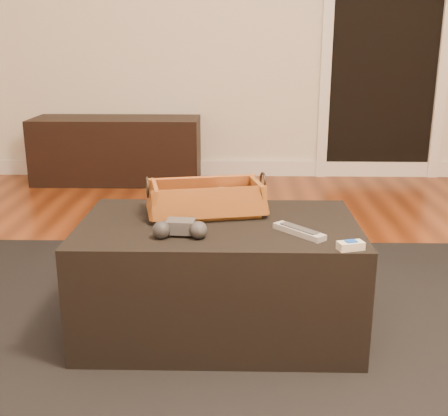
{
  "coord_description": "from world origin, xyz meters",
  "views": [
    {
      "loc": [
        0.17,
        -1.76,
        1.06
      ],
      "look_at": [
        0.12,
        0.14,
        0.49
      ],
      "focal_mm": 45.0,
      "sensor_mm": 36.0,
      "label": 1
    }
  ],
  "objects_px": {
    "wicker_basket": "(206,201)",
    "cream_gadget": "(351,245)",
    "ottoman": "(219,276)",
    "tv_remote": "(201,209)",
    "game_controller": "(180,229)",
    "media_cabinet": "(117,150)",
    "silver_remote": "(299,231)"
  },
  "relations": [
    {
      "from": "tv_remote",
      "to": "cream_gadget",
      "type": "relative_size",
      "value": 2.57
    },
    {
      "from": "media_cabinet",
      "to": "cream_gadget",
      "type": "xyz_separation_m",
      "value": [
        1.28,
        -2.61,
        0.2
      ]
    },
    {
      "from": "ottoman",
      "to": "tv_remote",
      "type": "height_order",
      "value": "tv_remote"
    },
    {
      "from": "ottoman",
      "to": "tv_remote",
      "type": "xyz_separation_m",
      "value": [
        -0.07,
        0.08,
        0.24
      ]
    },
    {
      "from": "tv_remote",
      "to": "cream_gadget",
      "type": "height_order",
      "value": "tv_remote"
    },
    {
      "from": "ottoman",
      "to": "wicker_basket",
      "type": "relative_size",
      "value": 2.12
    },
    {
      "from": "ottoman",
      "to": "game_controller",
      "type": "relative_size",
      "value": 5.47
    },
    {
      "from": "tv_remote",
      "to": "wicker_basket",
      "type": "height_order",
      "value": "wicker_basket"
    },
    {
      "from": "game_controller",
      "to": "tv_remote",
      "type": "bearing_deg",
      "value": 77.05
    },
    {
      "from": "tv_remote",
      "to": "game_controller",
      "type": "distance_m",
      "value": 0.25
    },
    {
      "from": "wicker_basket",
      "to": "game_controller",
      "type": "height_order",
      "value": "wicker_basket"
    },
    {
      "from": "game_controller",
      "to": "silver_remote",
      "type": "xyz_separation_m",
      "value": [
        0.4,
        0.04,
        -0.02
      ]
    },
    {
      "from": "ottoman",
      "to": "tv_remote",
      "type": "relative_size",
      "value": 4.34
    },
    {
      "from": "media_cabinet",
      "to": "wicker_basket",
      "type": "distance_m",
      "value": 2.4
    },
    {
      "from": "media_cabinet",
      "to": "ottoman",
      "type": "distance_m",
      "value": 2.5
    },
    {
      "from": "ottoman",
      "to": "cream_gadget",
      "type": "distance_m",
      "value": 0.55
    },
    {
      "from": "media_cabinet",
      "to": "wicker_basket",
      "type": "bearing_deg",
      "value": -70.11
    },
    {
      "from": "silver_remote",
      "to": "cream_gadget",
      "type": "distance_m",
      "value": 0.2
    },
    {
      "from": "media_cabinet",
      "to": "wicker_basket",
      "type": "height_order",
      "value": "wicker_basket"
    },
    {
      "from": "media_cabinet",
      "to": "ottoman",
      "type": "bearing_deg",
      "value": -69.83
    },
    {
      "from": "ottoman",
      "to": "silver_remote",
      "type": "bearing_deg",
      "value": -23.94
    },
    {
      "from": "media_cabinet",
      "to": "game_controller",
      "type": "distance_m",
      "value": 2.62
    },
    {
      "from": "ottoman",
      "to": "game_controller",
      "type": "height_order",
      "value": "game_controller"
    },
    {
      "from": "wicker_basket",
      "to": "cream_gadget",
      "type": "height_order",
      "value": "wicker_basket"
    },
    {
      "from": "wicker_basket",
      "to": "silver_remote",
      "type": "relative_size",
      "value": 2.58
    },
    {
      "from": "media_cabinet",
      "to": "tv_remote",
      "type": "xyz_separation_m",
      "value": [
        0.79,
        -2.27,
        0.21
      ]
    },
    {
      "from": "silver_remote",
      "to": "cream_gadget",
      "type": "xyz_separation_m",
      "value": [
        0.15,
        -0.14,
        0.0
      ]
    },
    {
      "from": "tv_remote",
      "to": "silver_remote",
      "type": "bearing_deg",
      "value": -48.25
    },
    {
      "from": "media_cabinet",
      "to": "game_controller",
      "type": "bearing_deg",
      "value": -73.56
    },
    {
      "from": "tv_remote",
      "to": "game_controller",
      "type": "height_order",
      "value": "game_controller"
    },
    {
      "from": "game_controller",
      "to": "silver_remote",
      "type": "height_order",
      "value": "game_controller"
    },
    {
      "from": "ottoman",
      "to": "cream_gadget",
      "type": "xyz_separation_m",
      "value": [
        0.42,
        -0.27,
        0.22
      ]
    }
  ]
}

